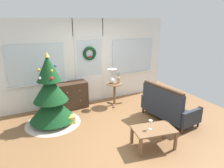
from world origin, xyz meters
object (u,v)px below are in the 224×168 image
side_table (114,90)px  wine_glass (150,123)px  gift_box (71,120)px  dresser_cabinet (72,95)px  flower_vase (118,80)px  christmas_tree (51,99)px  table_lamp (112,74)px  settee_sofa (167,107)px  coffee_table (154,131)px

side_table → wine_glass: size_ratio=3.52×
wine_glass → gift_box: bearing=126.1°
dresser_cabinet → wine_glass: (0.92, -2.60, 0.17)m
gift_box → flower_vase: bearing=18.7°
christmas_tree → table_lamp: christmas_tree is taller
settee_sofa → flower_vase: bearing=114.7°
wine_glass → dresser_cabinet: bearing=109.4°
christmas_tree → table_lamp: 1.93m
side_table → table_lamp: (-0.06, 0.04, 0.48)m
table_lamp → side_table: bearing=-33.7°
christmas_tree → side_table: 1.96m
coffee_table → side_table: bearing=84.0°
gift_box → side_table: bearing=21.8°
side_table → flower_vase: flower_vase is taller
coffee_table → gift_box: coffee_table is taller
christmas_tree → gift_box: 0.71m
settee_sofa → side_table: bearing=117.0°
settee_sofa → flower_vase: flower_vase is taller
flower_vase → coffee_table: size_ratio=0.38×
table_lamp → gift_box: table_lamp is taller
dresser_cabinet → table_lamp: size_ratio=2.09×
side_table → table_lamp: 0.49m
dresser_cabinet → flower_vase: 1.45m
side_table → wine_glass: bearing=-98.0°
table_lamp → coffee_table: 2.42m
flower_vase → gift_box: 1.86m
settee_sofa → dresser_cabinet: bearing=137.6°
settee_sofa → table_lamp: table_lamp is taller
settee_sofa → table_lamp: 1.83m
dresser_cabinet → table_lamp: bearing=-13.9°
table_lamp → gift_box: bearing=-156.1°
christmas_tree → gift_box: (0.39, -0.24, -0.54)m
settee_sofa → gift_box: 2.47m
side_table → coffee_table: size_ratio=0.75×
dresser_cabinet → table_lamp: 1.34m
christmas_tree → table_lamp: (1.86, 0.41, 0.32)m
dresser_cabinet → settee_sofa: 2.70m
christmas_tree → flower_vase: size_ratio=5.17×
settee_sofa → table_lamp: bearing=118.1°
settee_sofa → coffee_table: bearing=-141.2°
settee_sofa → coffee_table: size_ratio=1.68×
dresser_cabinet → flower_vase: (1.34, -0.39, 0.41)m
christmas_tree → dresser_cabinet: (0.69, 0.70, -0.26)m
christmas_tree → wine_glass: size_ratio=9.28×
coffee_table → wine_glass: bearing=164.5°
coffee_table → wine_glass: wine_glass is taller
dresser_cabinet → coffee_table: (0.99, -2.62, -0.04)m
settee_sofa → gift_box: bearing=159.0°
dresser_cabinet → christmas_tree: bearing=-134.3°
wine_glass → gift_box: size_ratio=0.91×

